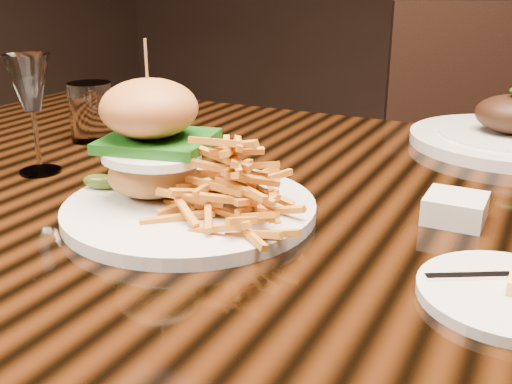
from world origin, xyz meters
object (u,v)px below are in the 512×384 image
at_px(wine_glass, 30,88).
at_px(chair_far, 478,172).
at_px(burger_plate, 187,170).
at_px(dining_table, 316,251).
at_px(far_dish, 512,135).

height_order(wine_glass, chair_far, chair_far).
height_order(burger_plate, chair_far, chair_far).
xyz_separation_m(dining_table, wine_glass, (-0.38, -0.09, 0.20)).
height_order(dining_table, chair_far, chair_far).
relative_size(dining_table, far_dish, 5.04).
height_order(burger_plate, wine_glass, burger_plate).
distance_m(dining_table, far_dish, 0.42).
xyz_separation_m(burger_plate, far_dish, (0.30, 0.48, -0.03)).
xyz_separation_m(far_dish, chair_far, (-0.10, 0.53, -0.23)).
xyz_separation_m(dining_table, burger_plate, (-0.11, -0.12, 0.13)).
xyz_separation_m(burger_plate, wine_glass, (-0.27, 0.04, 0.07)).
bearing_deg(chair_far, dining_table, -117.83).
bearing_deg(dining_table, chair_far, 83.82).
distance_m(far_dish, chair_far, 0.58).
bearing_deg(wine_glass, far_dish, 37.93).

